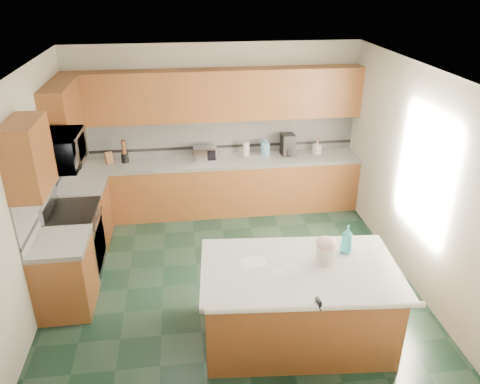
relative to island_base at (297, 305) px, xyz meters
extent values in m
plane|color=black|center=(-0.58, 1.10, -0.43)|extent=(4.60, 4.60, 0.00)
plane|color=white|center=(-0.58, 1.10, 2.27)|extent=(4.60, 4.60, 0.00)
cube|color=silver|center=(-0.58, 3.42, 0.92)|extent=(4.60, 0.04, 2.70)
cube|color=silver|center=(-0.58, -1.22, 0.92)|extent=(4.60, 0.04, 2.70)
cube|color=silver|center=(-2.90, 1.10, 0.92)|extent=(0.04, 4.60, 2.70)
cube|color=silver|center=(1.74, 1.10, 0.92)|extent=(0.04, 4.60, 2.70)
cube|color=#44220F|center=(-0.58, 3.10, 0.00)|extent=(4.60, 0.60, 0.86)
cube|color=silver|center=(-0.58, 3.10, 0.46)|extent=(4.60, 0.64, 0.06)
cube|color=#44220F|center=(-0.58, 3.24, 1.51)|extent=(4.60, 0.33, 0.78)
cube|color=silver|center=(-0.58, 3.39, 0.81)|extent=(4.60, 0.02, 0.63)
cube|color=black|center=(-0.58, 3.38, 0.61)|extent=(4.60, 0.01, 0.05)
cube|color=#44220F|center=(-2.58, 2.39, 0.00)|extent=(0.60, 0.82, 0.86)
cube|color=silver|center=(-2.58, 2.39, 0.46)|extent=(0.64, 0.82, 0.06)
cube|color=#44220F|center=(-2.58, 0.86, 0.00)|extent=(0.60, 0.72, 0.86)
cube|color=silver|center=(-2.58, 0.86, 0.46)|extent=(0.64, 0.72, 0.06)
cube|color=silver|center=(-2.87, 1.65, 0.81)|extent=(0.02, 2.30, 0.63)
cube|color=black|center=(-2.87, 1.65, 0.61)|extent=(0.01, 2.30, 0.05)
cube|color=#44220F|center=(-2.72, 2.53, 1.51)|extent=(0.33, 1.09, 0.78)
cube|color=#44220F|center=(-2.72, 0.86, 1.51)|extent=(0.33, 0.72, 0.78)
cube|color=#B7B7BC|center=(-2.58, 1.60, 0.01)|extent=(0.60, 0.76, 0.88)
cube|color=black|center=(-2.29, 1.60, -0.03)|extent=(0.02, 0.68, 0.55)
cube|color=black|center=(-2.58, 1.60, 0.47)|extent=(0.62, 0.78, 0.04)
cylinder|color=#B7B7BC|center=(-2.26, 1.60, 0.35)|extent=(0.02, 0.66, 0.02)
cube|color=#B7B7BC|center=(-2.84, 1.60, 0.59)|extent=(0.06, 0.76, 0.18)
imported|color=#B7B7BC|center=(-2.58, 1.60, 1.30)|extent=(0.50, 0.73, 0.41)
cube|color=#44220F|center=(0.00, 0.00, 0.00)|extent=(2.02, 1.26, 0.86)
cube|color=silver|center=(0.00, 0.00, 0.46)|extent=(2.13, 1.37, 0.06)
cylinder|color=silver|center=(0.00, -0.60, 0.46)|extent=(2.03, 0.22, 0.06)
cylinder|color=silver|center=(0.28, 0.06, 0.59)|extent=(0.21, 0.21, 0.20)
ellipsoid|color=beige|center=(0.28, 0.06, 0.72)|extent=(0.21, 0.21, 0.13)
cylinder|color=tan|center=(0.28, 0.06, 0.77)|extent=(0.07, 0.02, 0.02)
sphere|color=tan|center=(0.24, 0.06, 0.77)|extent=(0.04, 0.04, 0.04)
sphere|color=tan|center=(0.31, 0.06, 0.77)|extent=(0.04, 0.04, 0.04)
imported|color=teal|center=(0.56, 0.22, 0.65)|extent=(0.17, 0.17, 0.33)
cube|color=white|center=(-0.13, -0.04, 0.49)|extent=(0.33, 0.29, 0.00)
cube|color=white|center=(-0.46, 0.16, 0.49)|extent=(0.27, 0.21, 0.00)
cube|color=black|center=(0.03, -0.58, 0.50)|extent=(0.04, 0.09, 0.08)
cylinder|color=black|center=(0.03, -0.64, 0.48)|extent=(0.01, 0.06, 0.01)
cube|color=#472814|center=(-2.29, 3.15, 0.59)|extent=(0.15, 0.17, 0.21)
cylinder|color=black|center=(-2.05, 3.18, 0.56)|extent=(0.12, 0.12, 0.15)
cylinder|color=#472814|center=(-2.05, 3.18, 0.75)|extent=(0.07, 0.07, 0.22)
cube|color=#B7B7BC|center=(-0.78, 3.15, 0.59)|extent=(0.37, 0.26, 0.21)
cube|color=black|center=(-0.78, 3.04, 0.59)|extent=(0.32, 0.01, 0.17)
cylinder|color=white|center=(-0.11, 3.20, 0.61)|extent=(0.11, 0.11, 0.24)
cylinder|color=#B7B7BC|center=(-0.11, 3.20, 0.50)|extent=(0.16, 0.16, 0.01)
cylinder|color=#6FA7CC|center=(0.20, 3.16, 0.61)|extent=(0.15, 0.15, 0.24)
cylinder|color=#6FA7CC|center=(0.20, 3.16, 0.75)|extent=(0.07, 0.07, 0.03)
cube|color=black|center=(0.58, 3.18, 0.67)|extent=(0.22, 0.24, 0.35)
cylinder|color=black|center=(0.58, 3.13, 0.56)|extent=(0.15, 0.15, 0.15)
imported|color=white|center=(1.07, 3.15, 0.61)|extent=(0.14, 0.14, 0.25)
cylinder|color=red|center=(1.07, 3.15, 0.75)|extent=(0.02, 0.02, 0.03)
cube|color=white|center=(1.71, 0.90, 1.07)|extent=(0.02, 1.40, 1.10)
camera|label=1|loc=(-1.12, -3.89, 3.27)|focal=35.00mm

